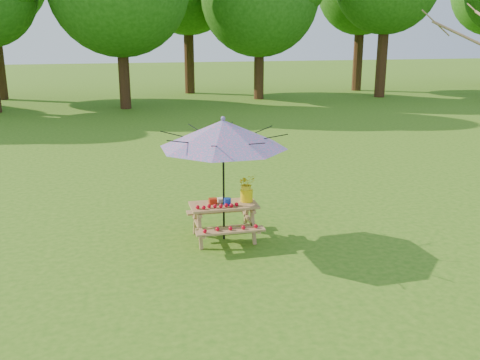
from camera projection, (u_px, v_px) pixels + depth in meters
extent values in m
cube|color=#A57D4A|center=(224.00, 205.00, 9.59)|extent=(1.20, 0.62, 0.04)
cube|color=#A57D4A|center=(230.00, 231.00, 9.15)|extent=(1.20, 0.22, 0.04)
cube|color=#A57D4A|center=(218.00, 211.00, 10.19)|extent=(1.20, 0.22, 0.04)
cylinder|color=black|center=(224.00, 180.00, 9.46)|extent=(0.04, 0.04, 2.25)
cone|color=teal|center=(223.00, 134.00, 9.24)|extent=(2.92, 2.92, 0.48)
sphere|color=teal|center=(223.00, 119.00, 9.17)|extent=(0.08, 0.08, 0.08)
cube|color=#AB250D|center=(213.00, 201.00, 9.59)|extent=(0.14, 0.12, 0.10)
cylinder|color=#1636B7|center=(227.00, 202.00, 9.51)|extent=(0.13, 0.13, 0.13)
cube|color=white|center=(221.00, 200.00, 9.71)|extent=(0.13, 0.13, 0.07)
cylinder|color=yellow|center=(247.00, 195.00, 9.71)|extent=(0.23, 0.23, 0.23)
imported|color=yellow|center=(247.00, 184.00, 9.65)|extent=(0.35, 0.32, 0.34)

